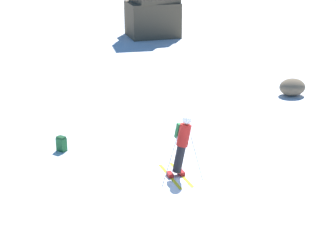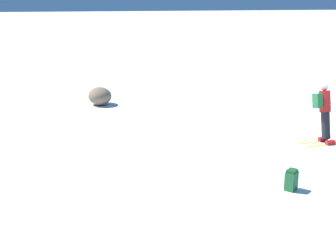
# 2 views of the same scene
# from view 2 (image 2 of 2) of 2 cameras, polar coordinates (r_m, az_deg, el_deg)

# --- Properties ---
(ground_plane) EXTENTS (300.00, 300.00, 0.00)m
(ground_plane) POSITION_cam_2_polar(r_m,az_deg,el_deg) (15.53, 17.89, -1.54)
(ground_plane) COLOR white
(skier) EXTENTS (1.29, 1.79, 1.89)m
(skier) POSITION_cam_2_polar(r_m,az_deg,el_deg) (15.08, 18.52, 2.06)
(skier) COLOR yellow
(skier) RESTS_ON ground
(spare_backpack) EXTENTS (0.36, 0.37, 0.50)m
(spare_backpack) POSITION_cam_2_polar(r_m,az_deg,el_deg) (11.24, 14.81, -6.38)
(spare_backpack) COLOR #236633
(spare_backpack) RESTS_ON ground
(exposed_boulder_0) EXTENTS (1.13, 0.96, 0.73)m
(exposed_boulder_0) POSITION_cam_2_polar(r_m,az_deg,el_deg) (19.70, -8.30, 3.63)
(exposed_boulder_0) COLOR #7A664C
(exposed_boulder_0) RESTS_ON ground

